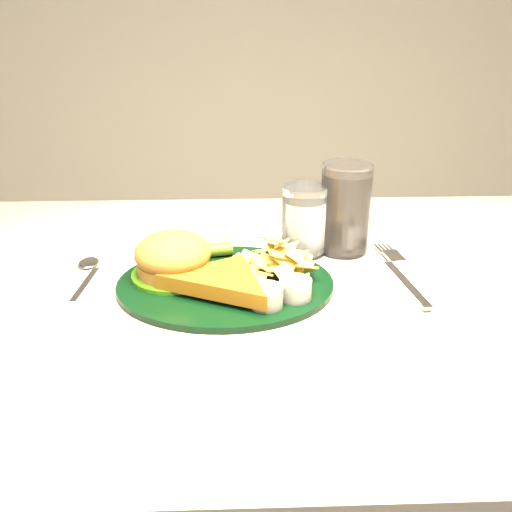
{
  "coord_description": "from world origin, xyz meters",
  "views": [
    {
      "loc": [
        -0.04,
        -0.74,
        1.13
      ],
      "look_at": [
        -0.01,
        -0.01,
        0.8
      ],
      "focal_mm": 40.0,
      "sensor_mm": 36.0,
      "label": 1
    }
  ],
  "objects_px": {
    "dinner_plate": "(225,265)",
    "table": "(263,479)",
    "water_glass": "(304,220)",
    "cola_glass": "(345,208)",
    "fork_napkin": "(404,280)"
  },
  "relations": [
    {
      "from": "dinner_plate",
      "to": "table",
      "type": "bearing_deg",
      "value": 4.51
    },
    {
      "from": "dinner_plate",
      "to": "water_glass",
      "type": "distance_m",
      "value": 0.18
    },
    {
      "from": "table",
      "to": "dinner_plate",
      "type": "height_order",
      "value": "dinner_plate"
    },
    {
      "from": "water_glass",
      "to": "cola_glass",
      "type": "bearing_deg",
      "value": 5.57
    },
    {
      "from": "dinner_plate",
      "to": "fork_napkin",
      "type": "xyz_separation_m",
      "value": [
        0.26,
        0.0,
        -0.03
      ]
    },
    {
      "from": "water_glass",
      "to": "dinner_plate",
      "type": "bearing_deg",
      "value": -136.06
    },
    {
      "from": "water_glass",
      "to": "fork_napkin",
      "type": "bearing_deg",
      "value": -41.93
    },
    {
      "from": "table",
      "to": "water_glass",
      "type": "bearing_deg",
      "value": 59.5
    },
    {
      "from": "water_glass",
      "to": "fork_napkin",
      "type": "distance_m",
      "value": 0.19
    },
    {
      "from": "table",
      "to": "dinner_plate",
      "type": "bearing_deg",
      "value": -175.44
    },
    {
      "from": "cola_glass",
      "to": "fork_napkin",
      "type": "xyz_separation_m",
      "value": [
        0.07,
        -0.13,
        -0.07
      ]
    },
    {
      "from": "cola_glass",
      "to": "fork_napkin",
      "type": "distance_m",
      "value": 0.16
    },
    {
      "from": "fork_napkin",
      "to": "dinner_plate",
      "type": "bearing_deg",
      "value": 172.51
    },
    {
      "from": "table",
      "to": "cola_glass",
      "type": "distance_m",
      "value": 0.48
    },
    {
      "from": "table",
      "to": "water_glass",
      "type": "distance_m",
      "value": 0.45
    }
  ]
}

